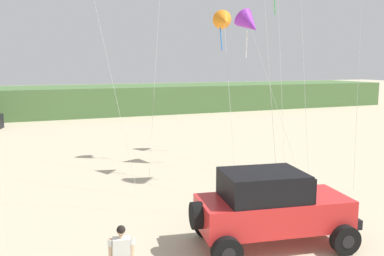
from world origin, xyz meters
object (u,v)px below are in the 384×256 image
at_px(kite_green_box, 224,21).
at_px(kite_yellow_diamond, 249,24).
at_px(jeep, 271,206).
at_px(person_watching, 122,255).

bearing_deg(kite_green_box, kite_yellow_diamond, 34.51).
bearing_deg(kite_yellow_diamond, kite_green_box, -145.49).
distance_m(jeep, kite_green_box, 10.14).
bearing_deg(jeep, person_watching, -168.74).
relative_size(jeep, person_watching, 2.99).
xyz_separation_m(jeep, person_watching, (-4.65, -0.93, -0.26)).
bearing_deg(jeep, kite_yellow_diamond, 64.15).
height_order(jeep, person_watching, jeep).
height_order(jeep, kite_green_box, kite_green_box).
bearing_deg(jeep, kite_green_box, 73.67).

